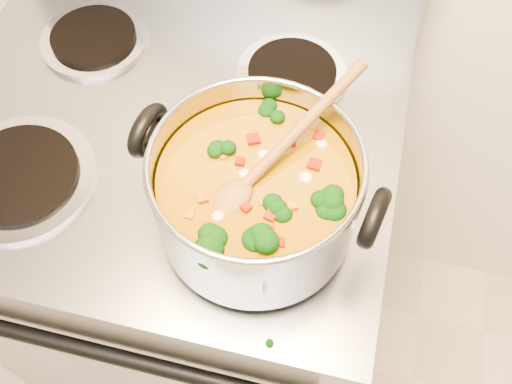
% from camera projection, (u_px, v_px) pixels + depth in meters
% --- Properties ---
extents(electric_range, '(0.73, 0.66, 1.08)m').
position_uv_depth(electric_range, '(193.00, 249.00, 1.27)').
color(electric_range, gray).
rests_on(electric_range, ground).
extents(stockpot, '(0.32, 0.26, 0.16)m').
position_uv_depth(stockpot, '(256.00, 194.00, 0.72)').
color(stockpot, '#A5A5AD').
rests_on(stockpot, electric_range).
extents(wooden_spoon, '(0.17, 0.25, 0.08)m').
position_uv_depth(wooden_spoon, '(265.00, 164.00, 0.68)').
color(wooden_spoon, brown).
rests_on(wooden_spoon, stockpot).
extents(cooktop_crumbs, '(0.14, 0.35, 0.01)m').
position_uv_depth(cooktop_crumbs, '(229.00, 165.00, 0.84)').
color(cooktop_crumbs, black).
rests_on(cooktop_crumbs, electric_range).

